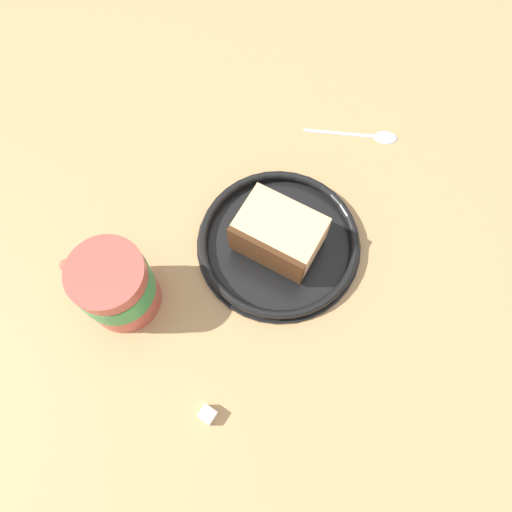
# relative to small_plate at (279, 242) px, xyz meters

# --- Properties ---
(ground_plane) EXTENTS (1.46, 1.46, 0.03)m
(ground_plane) POSITION_rel_small_plate_xyz_m (0.03, -0.01, -0.02)
(ground_plane) COLOR tan
(small_plate) EXTENTS (0.19, 0.19, 0.02)m
(small_plate) POSITION_rel_small_plate_xyz_m (0.00, 0.00, 0.00)
(small_plate) COLOR black
(small_plate) RESTS_ON ground_plane
(cake_slice) EXTENTS (0.11, 0.09, 0.05)m
(cake_slice) POSITION_rel_small_plate_xyz_m (0.00, -0.00, 0.03)
(cake_slice) COLOR #472814
(cake_slice) RESTS_ON small_plate
(tea_mug) EXTENTS (0.10, 0.08, 0.09)m
(tea_mug) POSITION_rel_small_plate_xyz_m (-0.07, -0.17, 0.04)
(tea_mug) COLOR #BF4C3F
(tea_mug) RESTS_ON ground_plane
(teaspoon) EXTENTS (0.10, 0.09, 0.01)m
(teaspoon) POSITION_rel_small_plate_xyz_m (-0.03, 0.19, -0.01)
(teaspoon) COLOR silver
(teaspoon) RESTS_ON ground_plane
(sugar_cube) EXTENTS (0.02, 0.02, 0.01)m
(sugar_cube) POSITION_rel_small_plate_xyz_m (0.09, -0.18, -0.00)
(sugar_cube) COLOR white
(sugar_cube) RESTS_ON ground_plane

